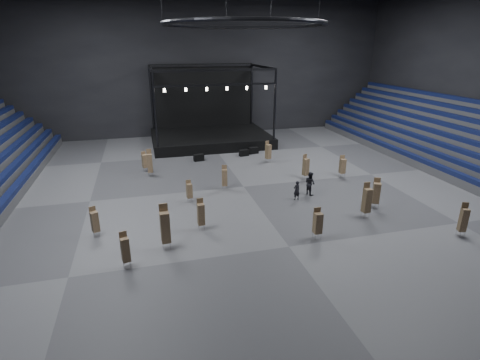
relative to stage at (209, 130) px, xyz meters
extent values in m
plane|color=#57575A|center=(0.00, -16.24, -1.45)|extent=(50.00, 50.00, 0.00)
cube|color=black|center=(0.00, 4.76, 7.55)|extent=(50.00, 0.20, 18.00)
cube|color=black|center=(0.00, -37.24, 7.55)|extent=(50.00, 0.20, 18.00)
cube|color=black|center=(-18.12, -16.24, -0.50)|extent=(0.59, 40.00, 0.40)
cube|color=#474749|center=(21.40, -16.24, -1.08)|extent=(7.20, 40.00, 0.75)
cube|color=black|center=(18.12, -16.24, -0.50)|extent=(0.59, 40.00, 0.40)
cube|color=#474749|center=(21.85, -16.24, -0.70)|extent=(6.30, 40.00, 1.50)
cube|color=black|center=(19.02, -16.24, 0.25)|extent=(0.59, 40.00, 0.40)
cube|color=#474749|center=(22.30, -16.24, -0.33)|extent=(5.40, 40.00, 2.25)
cube|color=black|center=(19.91, -16.24, 1.00)|extent=(0.59, 40.00, 0.40)
cube|color=#474749|center=(22.75, -16.24, 0.05)|extent=(4.50, 40.00, 3.00)
cube|color=black|center=(20.82, -16.24, 1.75)|extent=(0.59, 40.00, 0.40)
cube|color=#474749|center=(23.20, -16.24, 0.42)|extent=(3.60, 40.00, 3.75)
cube|color=black|center=(21.71, -16.24, 2.50)|extent=(0.59, 40.00, 0.40)
cube|color=#474749|center=(23.65, -16.24, 0.80)|extent=(2.70, 40.00, 4.50)
cube|color=black|center=(22.61, -16.24, 3.25)|extent=(0.59, 40.00, 0.40)
cube|color=#474749|center=(24.10, -16.24, 1.17)|extent=(1.80, 40.00, 5.25)
cube|color=black|center=(23.52, -16.24, 4.00)|extent=(0.59, 40.00, 0.40)
cube|color=black|center=(0.00, -0.74, -0.85)|extent=(14.00, 10.00, 1.20)
cube|color=black|center=(0.00, 4.06, 3.75)|extent=(13.30, 0.30, 8.00)
cylinder|color=black|center=(-6.60, -5.34, 3.65)|extent=(0.24, 0.24, 7.80)
cylinder|color=black|center=(-6.60, 3.86, 3.65)|extent=(0.24, 0.24, 7.80)
cylinder|color=black|center=(6.60, -5.34, 3.65)|extent=(0.24, 0.24, 7.80)
cylinder|color=black|center=(6.60, 3.86, 3.65)|extent=(0.24, 0.24, 7.80)
cube|color=black|center=(0.00, -5.34, 7.55)|extent=(13.40, 0.25, 0.25)
cube|color=black|center=(0.00, 3.86, 7.55)|extent=(13.40, 0.25, 0.25)
cube|color=black|center=(0.00, -5.34, 6.05)|extent=(13.40, 0.20, 0.20)
cylinder|color=white|center=(-5.50, -5.34, 5.65)|extent=(0.24, 0.24, 0.35)
cylinder|color=white|center=(-3.30, -5.34, 5.65)|extent=(0.24, 0.24, 0.35)
cylinder|color=white|center=(-1.10, -5.34, 5.65)|extent=(0.24, 0.24, 0.35)
cylinder|color=white|center=(1.10, -5.34, 5.65)|extent=(0.24, 0.24, 0.35)
cylinder|color=white|center=(3.30, -5.34, 5.65)|extent=(0.24, 0.24, 0.35)
cylinder|color=white|center=(5.50, -5.34, 5.65)|extent=(0.24, 0.24, 0.35)
torus|color=black|center=(0.00, -16.24, 11.55)|extent=(12.30, 12.30, 0.30)
cube|color=black|center=(-2.56, -7.72, -1.10)|extent=(1.13, 0.69, 0.71)
cube|color=black|center=(2.51, -7.15, -1.11)|extent=(1.10, 0.70, 0.68)
cube|color=black|center=(3.79, -6.52, -1.09)|extent=(1.14, 0.69, 0.72)
cylinder|color=silver|center=(9.22, -16.38, -1.25)|extent=(0.03, 0.03, 0.40)
cylinder|color=silver|center=(9.22, -16.00, -1.25)|extent=(0.03, 0.03, 0.40)
cylinder|color=silver|center=(9.60, -16.38, -1.25)|extent=(0.03, 0.03, 0.40)
cylinder|color=silver|center=(9.60, -16.00, -1.25)|extent=(0.03, 0.03, 0.40)
cube|color=#9E7857|center=(9.41, -16.19, -0.37)|extent=(0.51, 0.51, 1.35)
cube|color=#9E7857|center=(9.42, -15.99, 0.25)|extent=(0.46, 0.09, 0.74)
cylinder|color=silver|center=(5.75, -15.98, -1.26)|extent=(0.03, 0.03, 0.39)
cylinder|color=silver|center=(5.75, -15.61, -1.26)|extent=(0.03, 0.03, 0.39)
cylinder|color=silver|center=(6.12, -15.98, -1.26)|extent=(0.03, 0.03, 0.39)
cylinder|color=silver|center=(6.12, -15.61, -1.26)|extent=(0.03, 0.03, 0.39)
cube|color=#9E7857|center=(5.94, -15.80, -0.29)|extent=(0.60, 0.60, 1.55)
cube|color=#9E7857|center=(5.87, -15.62, 0.44)|extent=(0.44, 0.21, 0.85)
cylinder|color=silver|center=(-11.61, -22.51, -1.27)|extent=(0.03, 0.03, 0.36)
cylinder|color=silver|center=(-11.61, -22.17, -1.27)|extent=(0.03, 0.03, 0.36)
cylinder|color=silver|center=(-11.28, -22.51, -1.27)|extent=(0.03, 0.03, 0.36)
cylinder|color=silver|center=(-11.28, -22.17, -1.27)|extent=(0.03, 0.03, 0.36)
cube|color=#9E7857|center=(-11.45, -22.34, -0.42)|extent=(0.56, 0.56, 1.35)
cube|color=#9E7857|center=(-11.52, -22.18, 0.20)|extent=(0.40, 0.21, 0.74)
cylinder|color=silver|center=(-5.09, -18.47, -1.28)|extent=(0.03, 0.03, 0.34)
cylinder|color=silver|center=(-5.09, -18.14, -1.28)|extent=(0.03, 0.03, 0.34)
cylinder|color=silver|center=(-4.77, -18.47, -1.28)|extent=(0.03, 0.03, 0.34)
cylinder|color=silver|center=(-4.77, -18.14, -1.28)|extent=(0.03, 0.03, 0.34)
cube|color=#9E7857|center=(-4.93, -18.30, -0.53)|extent=(0.48, 0.48, 1.15)
cube|color=#9E7857|center=(-4.96, -18.13, 0.00)|extent=(0.40, 0.12, 0.63)
cylinder|color=silver|center=(-9.66, -26.63, -1.27)|extent=(0.03, 0.03, 0.36)
cylinder|color=silver|center=(-9.66, -26.28, -1.27)|extent=(0.03, 0.03, 0.36)
cylinder|color=silver|center=(-9.32, -26.63, -1.27)|extent=(0.03, 0.03, 0.36)
cylinder|color=silver|center=(-9.32, -26.28, -1.27)|extent=(0.03, 0.03, 0.36)
cube|color=#9E7857|center=(-9.49, -26.46, -0.39)|extent=(0.52, 0.52, 1.41)
cube|color=#9E7857|center=(-9.54, -26.28, 0.27)|extent=(0.41, 0.15, 0.78)
cylinder|color=silver|center=(1.89, -26.40, -1.25)|extent=(0.03, 0.03, 0.40)
cylinder|color=silver|center=(1.89, -26.01, -1.25)|extent=(0.03, 0.03, 0.40)
cylinder|color=silver|center=(2.27, -26.40, -1.25)|extent=(0.03, 0.03, 0.40)
cylinder|color=silver|center=(2.27, -26.01, -1.25)|extent=(0.03, 0.03, 0.40)
cube|color=#9E7857|center=(2.08, -26.20, -0.38)|extent=(0.48, 0.48, 1.34)
cube|color=#9E7857|center=(2.08, -26.00, 0.25)|extent=(0.46, 0.06, 0.74)
cylinder|color=silver|center=(8.17, -23.19, -1.25)|extent=(0.03, 0.03, 0.41)
cylinder|color=silver|center=(8.17, -22.80, -1.25)|extent=(0.03, 0.03, 0.41)
cylinder|color=silver|center=(8.56, -23.19, -1.25)|extent=(0.03, 0.03, 0.41)
cylinder|color=silver|center=(8.56, -22.80, -1.25)|extent=(0.03, 0.03, 0.41)
cube|color=#9E7857|center=(8.36, -23.00, -0.26)|extent=(0.65, 0.65, 1.56)
cube|color=#9E7857|center=(8.45, -22.81, 0.47)|extent=(0.46, 0.25, 0.86)
cylinder|color=silver|center=(-8.27, -9.96, -1.26)|extent=(0.03, 0.03, 0.37)
cylinder|color=silver|center=(-8.27, -9.60, -1.26)|extent=(0.03, 0.03, 0.37)
cylinder|color=silver|center=(-7.92, -9.96, -1.26)|extent=(0.03, 0.03, 0.37)
cylinder|color=silver|center=(-7.92, -9.60, -1.26)|extent=(0.03, 0.03, 0.37)
cube|color=#9E7857|center=(-8.09, -9.78, -0.44)|extent=(0.57, 0.57, 1.28)
cube|color=#9E7857|center=(-8.16, -9.60, 0.15)|extent=(0.42, 0.20, 0.70)
cylinder|color=silver|center=(6.57, -24.44, -1.24)|extent=(0.03, 0.03, 0.41)
cylinder|color=silver|center=(6.57, -24.05, -1.24)|extent=(0.03, 0.03, 0.41)
cylinder|color=silver|center=(6.96, -24.44, -1.24)|extent=(0.03, 0.03, 0.41)
cylinder|color=silver|center=(6.96, -24.05, -1.24)|extent=(0.03, 0.03, 0.41)
cube|color=#9E7857|center=(6.77, -24.25, -0.16)|extent=(0.50, 0.50, 1.75)
cube|color=#9E7857|center=(6.76, -24.04, 0.66)|extent=(0.47, 0.07, 0.96)
cylinder|color=silver|center=(-1.90, -16.64, -1.27)|extent=(0.03, 0.03, 0.37)
cylinder|color=silver|center=(-1.90, -16.29, -1.27)|extent=(0.03, 0.03, 0.37)
cylinder|color=silver|center=(-1.55, -16.64, -1.27)|extent=(0.03, 0.03, 0.37)
cylinder|color=silver|center=(-1.55, -16.29, -1.27)|extent=(0.03, 0.03, 0.37)
cube|color=#9E7857|center=(-1.73, -16.47, -0.37)|extent=(0.50, 0.50, 1.42)
cube|color=#9E7857|center=(-1.70, -16.29, 0.29)|extent=(0.43, 0.12, 0.78)
cylinder|color=silver|center=(-7.43, -25.24, -1.23)|extent=(0.03, 0.03, 0.45)
cylinder|color=silver|center=(-7.43, -24.82, -1.23)|extent=(0.03, 0.03, 0.45)
cylinder|color=silver|center=(-7.01, -25.24, -1.23)|extent=(0.03, 0.03, 0.45)
cylinder|color=silver|center=(-7.01, -24.82, -1.23)|extent=(0.03, 0.03, 0.45)
cube|color=#9E7857|center=(-7.22, -25.03, -0.04)|extent=(0.58, 0.58, 1.93)
cube|color=#9E7857|center=(-7.24, -24.81, 0.88)|extent=(0.52, 0.11, 1.06)
cylinder|color=silver|center=(-7.83, -11.51, -1.26)|extent=(0.03, 0.03, 0.39)
cylinder|color=silver|center=(-7.83, -11.14, -1.26)|extent=(0.03, 0.03, 0.39)
cylinder|color=silver|center=(-7.47, -11.51, -1.26)|extent=(0.03, 0.03, 0.39)
cylinder|color=silver|center=(-7.47, -11.14, -1.26)|extent=(0.03, 0.03, 0.39)
cube|color=#9E7857|center=(-7.65, -11.33, -0.20)|extent=(0.47, 0.47, 1.74)
cube|color=#9E7857|center=(-7.65, -11.13, 0.62)|extent=(0.44, 0.07, 0.95)
cylinder|color=silver|center=(-4.97, -23.31, -1.27)|extent=(0.03, 0.03, 0.37)
cylinder|color=silver|center=(-4.97, -22.96, -1.27)|extent=(0.03, 0.03, 0.37)
cylinder|color=silver|center=(-4.62, -23.31, -1.27)|extent=(0.03, 0.03, 0.37)
cylinder|color=silver|center=(-4.62, -22.96, -1.27)|extent=(0.03, 0.03, 0.37)
cube|color=#9E7857|center=(-4.79, -23.13, -0.35)|extent=(0.47, 0.47, 1.46)
cube|color=#9E7857|center=(-4.80, -22.95, 0.33)|extent=(0.43, 0.08, 0.81)
cylinder|color=silver|center=(11.00, -28.40, -1.27)|extent=(0.03, 0.03, 0.35)
cylinder|color=silver|center=(11.00, -28.07, -1.27)|extent=(0.03, 0.03, 0.35)
cylinder|color=silver|center=(11.34, -28.40, -1.27)|extent=(0.03, 0.03, 0.35)
cylinder|color=silver|center=(11.34, -28.07, -1.27)|extent=(0.03, 0.03, 0.35)
cube|color=#9E7857|center=(11.17, -28.24, -0.33)|extent=(0.54, 0.54, 1.54)
cube|color=#9E7857|center=(11.23, -28.07, 0.39)|extent=(0.40, 0.19, 0.85)
cylinder|color=silver|center=(4.12, -10.26, -1.25)|extent=(0.03, 0.03, 0.40)
cylinder|color=silver|center=(4.12, -9.87, -1.25)|extent=(0.03, 0.03, 0.40)
cylinder|color=silver|center=(4.51, -10.26, -1.25)|extent=(0.03, 0.03, 0.40)
cylinder|color=silver|center=(4.51, -9.87, -1.25)|extent=(0.03, 0.03, 0.40)
cube|color=#9E7857|center=(4.31, -10.07, -0.30)|extent=(0.64, 0.64, 1.49)
cube|color=#9E7857|center=(4.23, -9.88, 0.39)|extent=(0.45, 0.25, 0.82)
imported|color=black|center=(3.27, -20.05, -0.66)|extent=(0.64, 0.48, 1.57)
imported|color=black|center=(4.77, -19.25, -0.50)|extent=(0.95, 1.09, 1.91)
camera|label=1|loc=(-7.98, -45.29, 10.19)|focal=28.00mm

